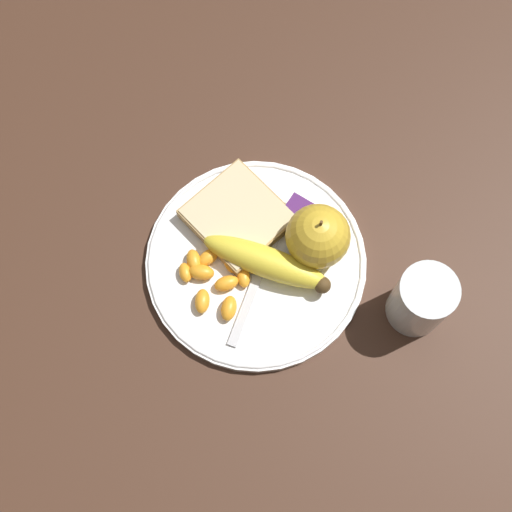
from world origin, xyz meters
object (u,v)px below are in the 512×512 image
at_px(juice_glass, 421,301).
at_px(bread_slice, 238,217).
at_px(plate, 256,262).
at_px(apple, 318,236).
at_px(jam_packet, 301,215).
at_px(banana, 266,265).
at_px(fork, 258,277).

xyz_separation_m(juice_glass, bread_slice, (-0.25, -0.02, -0.02)).
xyz_separation_m(plate, apple, (0.05, 0.06, 0.04)).
xyz_separation_m(juice_glass, jam_packet, (-0.18, 0.03, -0.02)).
distance_m(juice_glass, jam_packet, 0.19).
bearing_deg(plate, juice_glass, 15.41).
height_order(juice_glass, banana, juice_glass).
bearing_deg(plate, jam_packet, 77.84).
height_order(bread_slice, fork, bread_slice).
distance_m(plate, apple, 0.09).
distance_m(plate, banana, 0.03).
relative_size(juice_glass, jam_packet, 2.12).
xyz_separation_m(juice_glass, fork, (-0.19, -0.07, -0.03)).
relative_size(apple, bread_slice, 0.65).
bearing_deg(jam_packet, bread_slice, -145.69).
height_order(banana, bread_slice, banana).
distance_m(banana, bread_slice, 0.08).
bearing_deg(apple, bread_slice, -168.23).
bearing_deg(jam_packet, plate, -102.16).
relative_size(fork, jam_packet, 3.55).
height_order(juice_glass, fork, juice_glass).
bearing_deg(bread_slice, fork, -39.30).
distance_m(plate, bread_slice, 0.06).
bearing_deg(jam_packet, fork, -92.31).
height_order(banana, fork, banana).
bearing_deg(apple, juice_glass, -0.55).
relative_size(plate, juice_glass, 2.97).
xyz_separation_m(apple, bread_slice, (-0.11, -0.02, -0.03)).
relative_size(plate, fork, 1.77).
relative_size(plate, jam_packet, 6.29).
relative_size(banana, fork, 1.07).
height_order(apple, bread_slice, apple).
xyz_separation_m(banana, fork, (-0.00, -0.01, -0.02)).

